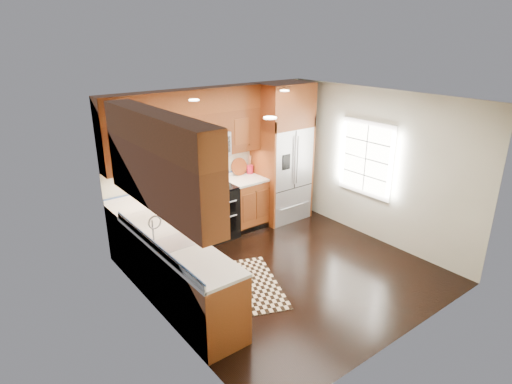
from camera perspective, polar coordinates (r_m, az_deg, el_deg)
ground at (r=6.69m, az=3.95°, el=-10.41°), size 4.00×4.00×0.00m
wall_back at (r=7.66m, az=-5.75°, el=4.21°), size 4.00×0.02×2.60m
wall_left at (r=5.12m, az=-12.83°, el=-4.69°), size 0.02×4.00×2.60m
wall_right at (r=7.55m, az=15.70°, el=3.29°), size 0.02×4.00×2.60m
window at (r=7.62m, az=14.48°, el=4.35°), size 0.04×1.10×1.30m
base_cabinets at (r=6.51m, az=-9.53°, el=-7.07°), size 2.85×3.00×0.90m
countertop at (r=6.47m, az=-9.15°, el=-2.65°), size 2.86×3.01×0.04m
upper_cabinets at (r=6.16m, az=-10.57°, el=6.93°), size 2.85×3.00×1.15m
range at (r=7.55m, az=-5.79°, el=-2.74°), size 0.76×0.67×0.95m
microwave at (r=7.27m, az=-6.67°, el=6.24°), size 0.76×0.40×0.42m
refrigerator at (r=8.11m, az=3.49°, el=5.23°), size 0.98×0.75×2.60m
sink_faucet at (r=5.53m, az=-11.11°, el=-6.08°), size 0.54×0.44×0.37m
rug at (r=6.33m, az=-1.15°, el=-12.27°), size 1.34×1.66×0.01m
knife_block at (r=6.99m, az=-12.39°, el=0.16°), size 0.12×0.16×0.30m
utensil_crock at (r=8.04m, az=-0.82°, el=3.30°), size 0.15×0.15×0.34m
cutting_board at (r=7.99m, az=-2.25°, el=2.37°), size 0.36×0.36×0.02m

